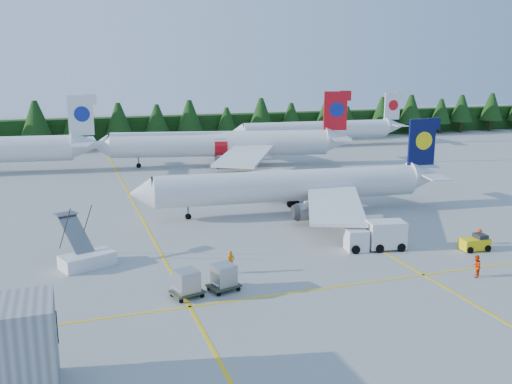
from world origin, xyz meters
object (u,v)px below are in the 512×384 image
object	(u,v)px
airliner_navy	(284,187)
service_truck	(376,236)
airstairs	(86,256)
baggage_tug	(475,243)
airliner_red	(216,144)

from	to	relation	value
airliner_navy	service_truck	world-z (taller)	airliner_navy
airstairs	service_truck	distance (m)	26.73
airstairs	service_truck	size ratio (longest dim) A/B	1.16
airstairs	airliner_navy	bearing A→B (deg)	4.25
airstairs	baggage_tug	xyz separation A→B (m)	(35.30, -7.45, -0.17)
airliner_red	airliner_navy	bearing A→B (deg)	-79.12
airliner_navy	service_truck	bearing A→B (deg)	-72.45
airliner_red	baggage_tug	size ratio (longest dim) A/B	15.51
airstairs	airliner_red	bearing A→B (deg)	40.38
airstairs	baggage_tug	world-z (taller)	airstairs
service_truck	baggage_tug	world-z (taller)	service_truck
airliner_navy	airliner_red	size ratio (longest dim) A/B	0.86
service_truck	baggage_tug	xyz separation A→B (m)	(8.91, -3.23, -0.64)
airliner_navy	service_truck	distance (m)	15.83
airliner_red	baggage_tug	world-z (taller)	airliner_red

